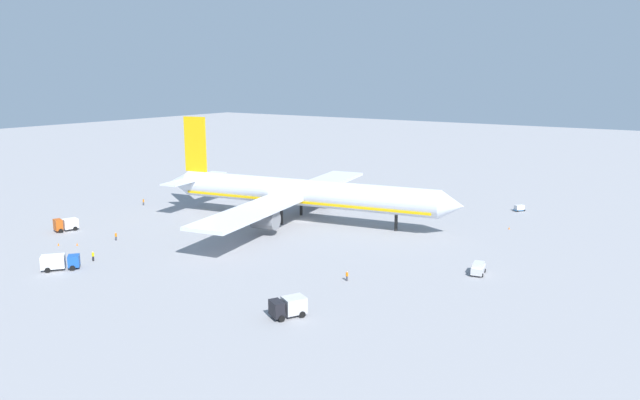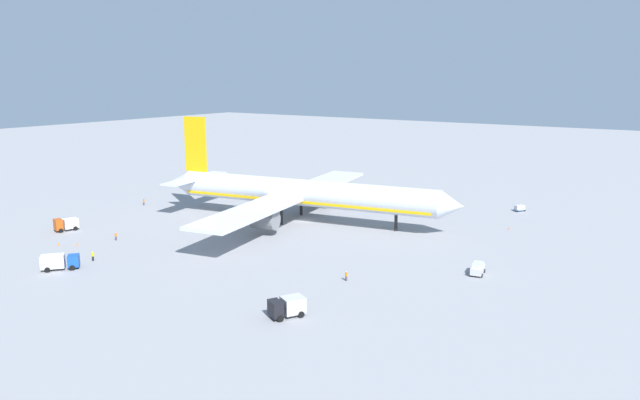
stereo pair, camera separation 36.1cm
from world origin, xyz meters
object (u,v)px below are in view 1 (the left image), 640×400
at_px(service_truck_1, 66,224).
at_px(service_van, 478,268).
at_px(traffic_cone_1, 341,187).
at_px(airliner, 298,193).
at_px(service_truck_2, 59,261).
at_px(ground_worker_1, 93,256).
at_px(ground_worker_3, 143,202).
at_px(service_truck_3, 289,306).
at_px(traffic_cone_3, 509,228).
at_px(ground_worker_0, 116,236).
at_px(ground_worker_2, 347,276).
at_px(traffic_cone_0, 77,244).
at_px(traffic_cone_2, 58,244).
at_px(baggage_cart_0, 519,208).

distance_m(service_truck_1, service_van, 85.73).
xyz_separation_m(service_van, traffic_cone_1, (-60.20, 53.12, -0.76)).
bearing_deg(airliner, service_truck_2, -104.05).
height_order(ground_worker_1, ground_worker_3, ground_worker_1).
height_order(service_truck_3, traffic_cone_3, service_truck_3).
height_order(ground_worker_0, ground_worker_2, ground_worker_0).
bearing_deg(traffic_cone_0, service_truck_3, -5.05).
distance_m(service_van, traffic_cone_0, 75.96).
bearing_deg(traffic_cone_1, traffic_cone_0, -97.60).
relative_size(ground_worker_2, traffic_cone_2, 2.96).
xyz_separation_m(ground_worker_2, traffic_cone_2, (-57.43, -14.16, -0.55)).
bearing_deg(service_truck_2, service_van, 32.14).
bearing_deg(traffic_cone_0, ground_worker_2, 12.50).
height_order(ground_worker_2, traffic_cone_0, ground_worker_2).
height_order(service_van, ground_worker_0, service_van).
height_order(service_truck_3, service_van, service_truck_3).
height_order(service_van, ground_worker_1, service_van).
relative_size(ground_worker_0, traffic_cone_1, 3.04).
height_order(ground_worker_0, ground_worker_3, ground_worker_3).
bearing_deg(traffic_cone_3, baggage_cart_0, 99.74).
bearing_deg(airliner, service_truck_3, -55.39).
distance_m(service_truck_3, ground_worker_3, 82.99).
relative_size(service_truck_1, traffic_cone_1, 9.23).
bearing_deg(service_truck_2, service_truck_3, 7.26).
height_order(service_van, ground_worker_2, service_van).
relative_size(airliner, traffic_cone_0, 132.92).
xyz_separation_m(service_truck_2, service_van, (60.18, 37.81, -0.44)).
distance_m(ground_worker_2, traffic_cone_1, 81.08).
xyz_separation_m(ground_worker_2, ground_worker_3, (-73.37, 19.97, 0.03)).
height_order(service_truck_3, traffic_cone_2, service_truck_3).
bearing_deg(ground_worker_1, traffic_cone_1, 90.33).
height_order(service_truck_3, traffic_cone_1, service_truck_3).
relative_size(baggage_cart_0, ground_worker_3, 1.84).
height_order(service_truck_1, service_truck_2, service_truck_1).
height_order(service_truck_1, ground_worker_0, service_truck_1).
height_order(ground_worker_1, traffic_cone_3, ground_worker_1).
relative_size(ground_worker_2, traffic_cone_1, 2.96).
height_order(service_truck_2, service_van, service_truck_2).
xyz_separation_m(ground_worker_0, ground_worker_2, (51.25, 5.40, -0.02)).
distance_m(service_truck_2, ground_worker_0, 18.85).
bearing_deg(ground_worker_0, service_truck_3, -12.49).
relative_size(airliner, ground_worker_3, 43.19).
xyz_separation_m(service_van, traffic_cone_0, (-70.91, -27.22, -0.76)).
bearing_deg(traffic_cone_0, traffic_cone_3, 42.11).
height_order(ground_worker_3, traffic_cone_0, ground_worker_3).
bearing_deg(ground_worker_0, traffic_cone_2, -125.18).
bearing_deg(service_truck_3, service_van, 64.22).
bearing_deg(airliner, ground_worker_0, -120.75).
bearing_deg(ground_worker_3, traffic_cone_3, 18.12).
bearing_deg(ground_worker_3, baggage_cart_0, 29.91).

